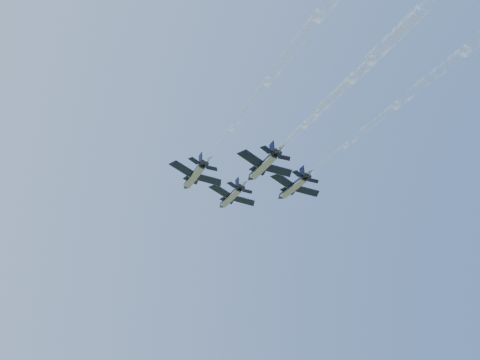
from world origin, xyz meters
TOP-DOWN VIEW (x-y plane):
  - jet_lead at (0.21, 10.72)m, footprint 10.84×15.07m
  - jet_left at (-14.23, 2.40)m, footprint 10.84×15.07m
  - jet_right at (7.34, -3.16)m, footprint 10.84×15.07m
  - jet_slot at (-6.12, -10.19)m, footprint 10.84×15.07m
  - smoke_trail_lead at (-10.87, -34.43)m, footprint 16.25×60.00m
  - smoke_trail_left at (-25.31, -42.76)m, footprint 16.25×60.00m
  - smoke_trail_right at (-3.74, -48.32)m, footprint 16.25×60.00m
  - smoke_trail_slot at (-17.20, -55.34)m, footprint 16.25×60.00m

SIDE VIEW (x-z plane):
  - jet_lead at x=0.21m, z-range 101.19..105.57m
  - jet_left at x=-14.23m, z-range 101.19..105.57m
  - jet_right at x=7.34m, z-range 101.19..105.57m
  - jet_slot at x=-6.12m, z-range 101.19..105.57m
  - smoke_trail_lead at x=-10.87m, z-range 102.26..104.57m
  - smoke_trail_left at x=-25.31m, z-range 102.26..104.57m
  - smoke_trail_right at x=-3.74m, z-range 102.26..104.57m
  - smoke_trail_slot at x=-17.20m, z-range 102.26..104.57m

